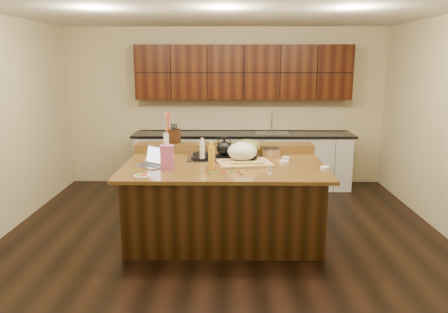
{
  "coord_description": "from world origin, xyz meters",
  "views": [
    {
      "loc": [
        0.06,
        -5.13,
        2.13
      ],
      "look_at": [
        0.0,
        0.05,
        1.0
      ],
      "focal_mm": 35.0,
      "sensor_mm": 36.0,
      "label": 1
    }
  ],
  "objects": [
    {
      "name": "gumdrop_7",
      "position": [
        -0.16,
        -0.46,
        0.93
      ],
      "size": [
        0.02,
        0.02,
        0.02
      ],
      "primitive_type": "ellipsoid",
      "color": "#198C26",
      "rests_on": "island"
    },
    {
      "name": "gumdrop_1",
      "position": [
        0.08,
        -0.45,
        0.93
      ],
      "size": [
        0.02,
        0.02,
        0.02
      ],
      "primitive_type": "ellipsoid",
      "color": "#198C26",
      "rests_on": "island"
    },
    {
      "name": "gumdrop_0",
      "position": [
        0.19,
        -0.48,
        0.93
      ],
      "size": [
        0.02,
        0.02,
        0.02
      ],
      "primitive_type": "ellipsoid",
      "color": "red",
      "rests_on": "island"
    },
    {
      "name": "back_counter",
      "position": [
        0.3,
        2.23,
        0.98
      ],
      "size": [
        3.7,
        0.66,
        2.4
      ],
      "color": "silver",
      "rests_on": "ground"
    },
    {
      "name": "strainer_bowl",
      "position": [
        0.61,
        0.43,
        0.97
      ],
      "size": [
        0.26,
        0.26,
        0.09
      ],
      "primitive_type": "cylinder",
      "rotation": [
        0.0,
        0.0,
        -0.1
      ],
      "color": "#996B3F",
      "rests_on": "island"
    },
    {
      "name": "back_ledge",
      "position": [
        0.0,
        0.7,
        0.98
      ],
      "size": [
        2.4,
        0.3,
        0.12
      ],
      "primitive_type": "cube",
      "color": "black",
      "rests_on": "island"
    },
    {
      "name": "cooktop",
      "position": [
        0.0,
        0.3,
        0.94
      ],
      "size": [
        0.92,
        0.52,
        0.05
      ],
      "color": "gray",
      "rests_on": "island"
    },
    {
      "name": "room",
      "position": [
        0.0,
        0.0,
        1.35
      ],
      "size": [
        5.52,
        5.02,
        2.72
      ],
      "color": "black",
      "rests_on": "ground"
    },
    {
      "name": "oil_bottle",
      "position": [
        -0.14,
        -0.27,
        1.06
      ],
      "size": [
        0.08,
        0.08,
        0.27
      ],
      "primitive_type": "cylinder",
      "rotation": [
        0.0,
        0.0,
        -0.14
      ],
      "color": "gold",
      "rests_on": "island"
    },
    {
      "name": "utensil_crock",
      "position": [
        -0.77,
        0.7,
        1.11
      ],
      "size": [
        0.15,
        0.15,
        0.14
      ],
      "primitive_type": "cylinder",
      "rotation": [
        0.0,
        0.0,
        0.35
      ],
      "color": "white",
      "rests_on": "back_ledge"
    },
    {
      "name": "ramekin_b",
      "position": [
        0.77,
        0.21,
        0.94
      ],
      "size": [
        0.13,
        0.13,
        0.04
      ],
      "primitive_type": "cylinder",
      "rotation": [
        0.0,
        0.0,
        -0.32
      ],
      "color": "white",
      "rests_on": "island"
    },
    {
      "name": "gumdrop_5",
      "position": [
        -0.13,
        -0.49,
        0.93
      ],
      "size": [
        0.02,
        0.02,
        0.02
      ],
      "primitive_type": "ellipsoid",
      "color": "#198C26",
      "rests_on": "island"
    },
    {
      "name": "ramekin_a",
      "position": [
        1.15,
        -0.31,
        0.94
      ],
      "size": [
        0.1,
        0.1,
        0.04
      ],
      "primitive_type": "cylinder",
      "rotation": [
        0.0,
        0.0,
        -0.0
      ],
      "color": "white",
      "rests_on": "island"
    },
    {
      "name": "gumdrop_4",
      "position": [
        0.01,
        -0.44,
        0.93
      ],
      "size": [
        0.02,
        0.02,
        0.02
      ],
      "primitive_type": "ellipsoid",
      "color": "red",
      "rests_on": "island"
    },
    {
      "name": "green_bowl",
      "position": [
        0.3,
        0.43,
        1.05
      ],
      "size": [
        0.42,
        0.42,
        0.18
      ],
      "primitive_type": "ellipsoid",
      "rotation": [
        0.0,
        0.0,
        -0.36
      ],
      "color": "olive",
      "rests_on": "cooktop"
    },
    {
      "name": "kettle",
      "position": [
        0.0,
        0.3,
        1.05
      ],
      "size": [
        0.26,
        0.26,
        0.18
      ],
      "primitive_type": "ellipsoid",
      "rotation": [
        0.0,
        0.0,
        -0.39
      ],
      "color": "black",
      "rests_on": "cooktop"
    },
    {
      "name": "package_box",
      "position": [
        -0.68,
        0.14,
        0.99
      ],
      "size": [
        0.1,
        0.08,
        0.13
      ],
      "primitive_type": "cube",
      "rotation": [
        0.0,
        0.0,
        0.17
      ],
      "color": "gold",
      "rests_on": "island"
    },
    {
      "name": "island",
      "position": [
        0.0,
        0.0,
        0.46
      ],
      "size": [
        2.4,
        1.6,
        0.92
      ],
      "color": "black",
      "rests_on": "ground"
    },
    {
      "name": "vinegar_bottle",
      "position": [
        -0.27,
        0.1,
        1.04
      ],
      "size": [
        0.08,
        0.08,
        0.25
      ],
      "primitive_type": "cylinder",
      "rotation": [
        0.0,
        0.0,
        0.23
      ],
      "color": "silver",
      "rests_on": "island"
    },
    {
      "name": "ramekin_c",
      "position": [
        0.73,
        -0.01,
        0.94
      ],
      "size": [
        0.11,
        0.11,
        0.04
      ],
      "primitive_type": "cylinder",
      "rotation": [
        0.0,
        0.0,
        -0.14
      ],
      "color": "white",
      "rests_on": "island"
    },
    {
      "name": "wooden_tray",
      "position": [
        0.23,
        0.05,
        1.03
      ],
      "size": [
        0.7,
        0.56,
        0.25
      ],
      "rotation": [
        0.0,
        0.0,
        0.19
      ],
      "color": "tan",
      "rests_on": "island"
    },
    {
      "name": "kitchen_timer",
      "position": [
        0.52,
        -0.33,
        0.96
      ],
      "size": [
        0.11,
        0.11,
        0.07
      ],
      "primitive_type": "cone",
      "rotation": [
        0.0,
        0.0,
        -0.42
      ],
      "color": "silver",
      "rests_on": "island"
    },
    {
      "name": "gumdrop_6",
      "position": [
        -0.21,
        -0.42,
        0.93
      ],
      "size": [
        0.02,
        0.02,
        0.02
      ],
      "primitive_type": "ellipsoid",
      "color": "red",
      "rests_on": "island"
    },
    {
      "name": "candy_plate",
      "position": [
        -0.87,
        -0.59,
        0.93
      ],
      "size": [
        0.19,
        0.19,
        0.01
      ],
      "primitive_type": "cylinder",
      "rotation": [
        0.0,
        0.0,
        -0.05
      ],
      "color": "white",
      "rests_on": "island"
    },
    {
      "name": "gumdrop_2",
      "position": [
        -0.01,
        -0.47,
        0.93
      ],
      "size": [
        0.02,
        0.02,
        0.02
      ],
      "primitive_type": "ellipsoid",
      "color": "red",
      "rests_on": "island"
    },
    {
      "name": "knife_block",
      "position": [
        -0.68,
        0.7,
        1.14
      ],
      "size": [
        0.15,
        0.19,
        0.2
      ],
      "primitive_type": "cube",
      "rotation": [
        0.0,
        0.0,
        -0.4
      ],
      "color": "black",
      "rests_on": "back_ledge"
    },
    {
      "name": "laptop",
      "position": [
        -0.84,
        -0.11,
        0.98
      ],
      "size": [
        0.41,
        0.4,
        0.22
      ],
      "rotation": [
        0.0,
        0.0,
        -0.64
      ],
      "color": "#B7B7BC",
      "rests_on": "island"
    },
    {
      "name": "pink_bag",
      "position": [
        -0.65,
        -0.28,
        1.06
      ],
      "size": [
        0.16,
        0.09,
        0.28
      ],
      "primitive_type": "cube",
      "rotation": [
        0.0,
        0.0,
        0.09
      ],
      "color": "pink",
      "rests_on": "island"
    },
    {
      "name": "gumdrop_8",
      "position": [
        0.17,
        -0.43,
        0.93
      ],
      "size": [
        0.02,
        0.02,
        0.02
      ],
      "primitive_type": "ellipsoid",
      "color": "red",
      "rests_on": "island"
    },
    {
      "name": "gumdrop_3",
      "position": [
        0.2,
        -0.52,
        0.93
      ],
      "size": [
        0.02,
        0.02,
        0.02
      ],
      "primitive_type": "ellipsoid",
      "color": "#198C26",
      "rests_on": "island"
    }
  ]
}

